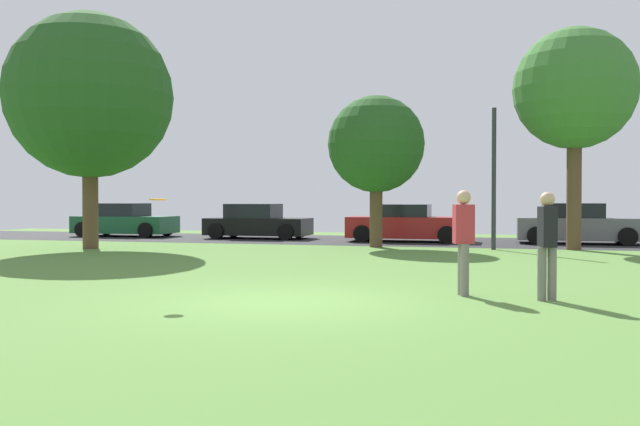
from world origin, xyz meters
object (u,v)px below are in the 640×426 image
oak_tree_right (575,90)px  person_catcher (463,237)px  oak_tree_center (90,96)px  parked_car_black (257,223)px  frisbee_disc (158,199)px  maple_tree_far (376,145)px  parked_car_red (406,224)px  parked_car_grey (577,225)px  person_bystander (547,240)px  parked_car_green (124,221)px  street_lamp_post (494,179)px

oak_tree_right → person_catcher: oak_tree_right is taller
oak_tree_center → parked_car_black: (3.25, 6.79, -4.30)m
frisbee_disc → maple_tree_far: bearing=84.5°
parked_car_red → maple_tree_far: bearing=-99.6°
oak_tree_center → parked_car_grey: size_ratio=1.79×
parked_car_black → parked_car_red: 6.18m
person_bystander → parked_car_green: size_ratio=0.40×
parked_car_grey → parked_car_black: bearing=179.4°
person_bystander → parked_car_red: person_bystander is taller
oak_tree_right → parked_car_red: (-5.72, 2.88, -4.40)m
oak_tree_center → parked_car_green: size_ratio=1.78×
street_lamp_post → parked_car_black: bearing=157.4°
frisbee_disc → parked_car_grey: (7.93, 16.27, -0.92)m
parked_car_black → oak_tree_center: bearing=-115.6°
person_bystander → parked_car_grey: size_ratio=0.40×
person_catcher → maple_tree_far: bearing=-92.2°
person_bystander → frisbee_disc: size_ratio=5.26×
parked_car_black → parked_car_red: (6.16, -0.44, 0.01)m
parked_car_red → oak_tree_center: bearing=-146.0°
maple_tree_far → street_lamp_post: maple_tree_far is taller
frisbee_disc → parked_car_green: size_ratio=0.08×
parked_car_black → parked_car_green: bearing=179.4°
parked_car_green → parked_car_black: bearing=-0.6°
parked_car_grey → frisbee_disc: bearing=-116.0°
oak_tree_right → parked_car_red: size_ratio=1.58×
person_catcher → parked_car_green: bearing=-63.8°
person_catcher → parked_car_green: size_ratio=0.41×
person_catcher → frisbee_disc: (-4.69, -1.68, 0.62)m
oak_tree_center → maple_tree_far: size_ratio=1.51×
oak_tree_right → parked_car_green: 18.88m
maple_tree_far → street_lamp_post: (3.82, -0.21, -1.17)m
person_catcher → parked_car_black: size_ratio=0.42×
maple_tree_far → street_lamp_post: size_ratio=1.13×
oak_tree_right → maple_tree_far: 6.50m
maple_tree_far → parked_car_grey: bearing=28.2°
parked_car_red → street_lamp_post: bearing=-46.9°
maple_tree_far → parked_car_red: size_ratio=1.14×
maple_tree_far → person_bystander: (4.77, -11.24, -2.47)m
parked_car_black → oak_tree_right: bearing=-15.6°
parked_car_grey → street_lamp_post: bearing=-127.1°
frisbee_disc → person_bystander: bearing=13.4°
maple_tree_far → frisbee_disc: 12.86m
person_bystander → parked_car_black: bearing=19.8°
oak_tree_center → maple_tree_far: (8.86, 3.07, -1.53)m
person_catcher → parked_car_black: bearing=-78.0°
oak_tree_right → parked_car_black: bearing=164.4°
person_catcher → parked_car_grey: (3.24, 14.59, -0.30)m
parked_car_black → street_lamp_post: size_ratio=0.93×
parked_car_red → parked_car_grey: size_ratio=1.04×
parked_car_black → street_lamp_post: (9.43, -3.93, 1.61)m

